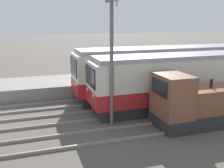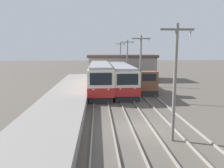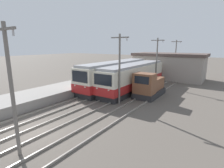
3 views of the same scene
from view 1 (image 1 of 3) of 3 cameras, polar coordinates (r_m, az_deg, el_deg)
The scene contains 4 objects.
commuter_train_left at distance 20.87m, azimuth 12.15°, elevation 2.30°, with size 2.84×14.90×3.81m.
commuter_train_center at distance 18.75m, azimuth 17.23°, elevation 0.46°, with size 2.84×14.52×3.62m.
shunting_locomotive at distance 15.38m, azimuth 17.33°, elevation -4.24°, with size 2.40×4.98×3.00m.
catenary_mast_mid at distance 14.16m, azimuth -0.07°, elevation 6.00°, with size 2.00×0.20×7.12m.
Camera 1 is at (15.04, 4.03, 5.79)m, focal length 42.00 mm.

